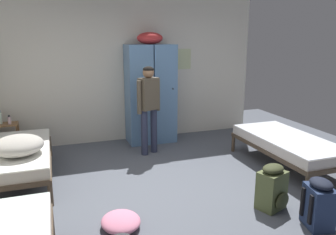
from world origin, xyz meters
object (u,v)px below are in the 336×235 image
at_px(locker_bank, 151,92).
at_px(backpack_olive, 272,188).
at_px(bed_left_rear, 17,155).
at_px(lotion_bottle, 9,120).
at_px(shelf_unit, 7,137).
at_px(bedding_heap, 18,145).
at_px(backpack_navy, 320,204).
at_px(person_traveler, 149,102).
at_px(bed_right, 288,144).
at_px(water_bottle, 0,118).
at_px(clothes_pile_pink, 121,222).

xyz_separation_m(locker_bank, backpack_olive, (0.61, -3.00, -0.71)).
bearing_deg(bed_left_rear, lotion_bottle, 99.21).
distance_m(locker_bank, shelf_unit, 2.62).
bearing_deg(bedding_heap, bed_left_rear, 101.75).
relative_size(locker_bank, backpack_navy, 3.76).
bearing_deg(bedding_heap, backpack_olive, -28.59).
distance_m(locker_bank, person_traveler, 0.71).
relative_size(bed_right, bedding_heap, 2.83).
bearing_deg(water_bottle, bedding_heap, -75.04).
relative_size(water_bottle, backpack_navy, 0.42).
bearing_deg(lotion_bottle, backpack_navy, -46.16).
relative_size(bed_left_rear, bedding_heap, 2.83).
distance_m(shelf_unit, water_bottle, 0.34).
relative_size(water_bottle, lotion_bottle, 1.54).
distance_m(bedding_heap, lotion_bottle, 1.43).
bearing_deg(locker_bank, bed_left_rear, -153.13).
xyz_separation_m(person_traveler, lotion_bottle, (-2.24, 0.62, -0.28)).
xyz_separation_m(person_traveler, clothes_pile_pink, (-0.94, -2.15, -0.84)).
distance_m(bedding_heap, water_bottle, 1.52).
relative_size(locker_bank, bed_right, 1.09).
distance_m(shelf_unit, bedding_heap, 1.50).
height_order(locker_bank, bedding_heap, locker_bank).
relative_size(lotion_bottle, backpack_olive, 0.28).
height_order(backpack_olive, clothes_pile_pink, backpack_olive).
bearing_deg(bed_right, clothes_pile_pink, -163.45).
height_order(shelf_unit, clothes_pile_pink, shelf_unit).
relative_size(water_bottle, backpack_olive, 0.42).
bearing_deg(shelf_unit, backpack_olive, -43.54).
bearing_deg(backpack_navy, water_bottle, 134.62).
bearing_deg(bed_right, shelf_unit, 154.63).
xyz_separation_m(lotion_bottle, backpack_olive, (3.08, -2.95, -0.38)).
height_order(shelf_unit, lotion_bottle, lotion_bottle).
bearing_deg(lotion_bottle, shelf_unit, 150.26).
bearing_deg(clothes_pile_pink, bed_left_rear, 124.11).
height_order(bed_left_rear, bedding_heap, bedding_heap).
xyz_separation_m(shelf_unit, backpack_navy, (3.38, -3.49, -0.09)).
bearing_deg(shelf_unit, bed_left_rear, -77.74).
height_order(bed_right, backpack_navy, backpack_navy).
height_order(shelf_unit, backpack_olive, shelf_unit).
relative_size(bedding_heap, backpack_navy, 1.22).
bearing_deg(backpack_olive, bed_left_rear, 147.57).
bearing_deg(bedding_heap, water_bottle, 104.96).
height_order(person_traveler, lotion_bottle, person_traveler).
xyz_separation_m(bed_right, water_bottle, (-4.25, 2.00, 0.29)).
relative_size(shelf_unit, backpack_olive, 1.04).
height_order(bed_right, backpack_olive, backpack_olive).
height_order(bed_left_rear, lotion_bottle, lotion_bottle).
bearing_deg(clothes_pile_pink, backpack_navy, -18.71).
distance_m(bedding_heap, backpack_olive, 3.25).
bearing_deg(person_traveler, backpack_navy, -69.31).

